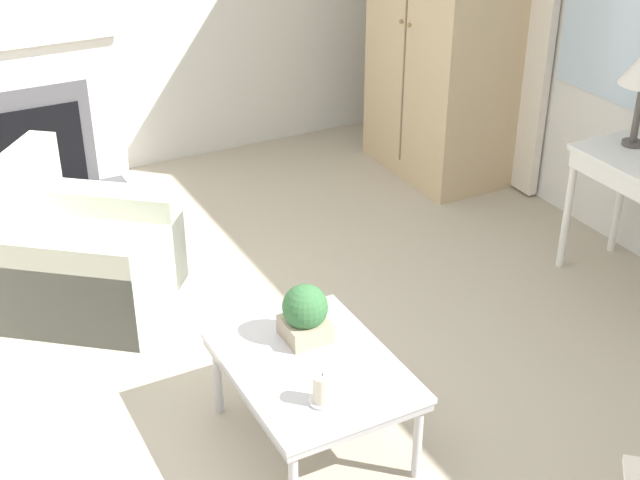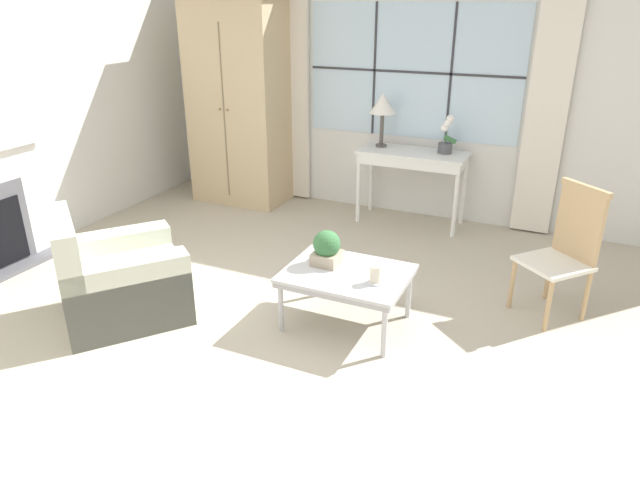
{
  "view_description": "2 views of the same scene",
  "coord_description": "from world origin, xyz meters",
  "px_view_note": "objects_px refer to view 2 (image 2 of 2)",
  "views": [
    {
      "loc": [
        3.07,
        -0.99,
        2.76
      ],
      "look_at": [
        0.12,
        0.57,
        0.91
      ],
      "focal_mm": 50.0,
      "sensor_mm": 36.0,
      "label": 1
    },
    {
      "loc": [
        1.69,
        -3.05,
        2.28
      ],
      "look_at": [
        0.07,
        0.51,
        0.61
      ],
      "focal_mm": 32.0,
      "sensor_mm": 36.0,
      "label": 2
    }
  ],
  "objects_px": {
    "armchair_upholstered": "(118,282)",
    "potted_plant_small": "(327,248)",
    "console_table": "(413,160)",
    "potted_orchid": "(446,138)",
    "pillar_candle": "(375,275)",
    "coffee_table": "(347,277)",
    "armoire": "(239,102)",
    "table_lamp": "(383,105)",
    "side_chair_wooden": "(566,245)"
  },
  "relations": [
    {
      "from": "armoire",
      "to": "potted_plant_small",
      "type": "height_order",
      "value": "armoire"
    },
    {
      "from": "armoire",
      "to": "coffee_table",
      "type": "distance_m",
      "value": 3.24
    },
    {
      "from": "potted_orchid",
      "to": "pillar_candle",
      "type": "bearing_deg",
      "value": -87.62
    },
    {
      "from": "coffee_table",
      "to": "potted_plant_small",
      "type": "height_order",
      "value": "potted_plant_small"
    },
    {
      "from": "pillar_candle",
      "to": "side_chair_wooden",
      "type": "bearing_deg",
      "value": 38.67
    },
    {
      "from": "armoire",
      "to": "console_table",
      "type": "xyz_separation_m",
      "value": [
        2.08,
        0.06,
        -0.47
      ]
    },
    {
      "from": "coffee_table",
      "to": "armoire",
      "type": "bearing_deg",
      "value": 135.61
    },
    {
      "from": "console_table",
      "to": "pillar_candle",
      "type": "distance_m",
      "value": 2.39
    },
    {
      "from": "console_table",
      "to": "side_chair_wooden",
      "type": "height_order",
      "value": "side_chair_wooden"
    },
    {
      "from": "armoire",
      "to": "coffee_table",
      "type": "xyz_separation_m",
      "value": [
        2.25,
        -2.2,
        -0.78
      ]
    },
    {
      "from": "coffee_table",
      "to": "pillar_candle",
      "type": "distance_m",
      "value": 0.28
    },
    {
      "from": "console_table",
      "to": "potted_orchid",
      "type": "bearing_deg",
      "value": 13.32
    },
    {
      "from": "table_lamp",
      "to": "potted_plant_small",
      "type": "relative_size",
      "value": 2.12
    },
    {
      "from": "console_table",
      "to": "table_lamp",
      "type": "relative_size",
      "value": 2.0
    },
    {
      "from": "table_lamp",
      "to": "potted_orchid",
      "type": "distance_m",
      "value": 0.75
    },
    {
      "from": "side_chair_wooden",
      "to": "coffee_table",
      "type": "distance_m",
      "value": 1.68
    },
    {
      "from": "armchair_upholstered",
      "to": "potted_plant_small",
      "type": "distance_m",
      "value": 1.61
    },
    {
      "from": "side_chair_wooden",
      "to": "armchair_upholstered",
      "type": "bearing_deg",
      "value": -154.33
    },
    {
      "from": "table_lamp",
      "to": "pillar_candle",
      "type": "distance_m",
      "value": 2.64
    },
    {
      "from": "console_table",
      "to": "potted_orchid",
      "type": "xyz_separation_m",
      "value": [
        0.32,
        0.07,
        0.25
      ]
    },
    {
      "from": "table_lamp",
      "to": "armoire",
      "type": "bearing_deg",
      "value": -175.86
    },
    {
      "from": "table_lamp",
      "to": "coffee_table",
      "type": "xyz_separation_m",
      "value": [
        0.55,
        -2.32,
        -0.85
      ]
    },
    {
      "from": "armchair_upholstered",
      "to": "side_chair_wooden",
      "type": "distance_m",
      "value": 3.41
    },
    {
      "from": "side_chair_wooden",
      "to": "potted_plant_small",
      "type": "distance_m",
      "value": 1.81
    },
    {
      "from": "console_table",
      "to": "armchair_upholstered",
      "type": "bearing_deg",
      "value": -116.97
    },
    {
      "from": "armchair_upholstered",
      "to": "potted_plant_small",
      "type": "height_order",
      "value": "armchair_upholstered"
    },
    {
      "from": "armoire",
      "to": "console_table",
      "type": "bearing_deg",
      "value": 1.69
    },
    {
      "from": "pillar_candle",
      "to": "potted_plant_small",
      "type": "bearing_deg",
      "value": 161.64
    },
    {
      "from": "table_lamp",
      "to": "side_chair_wooden",
      "type": "height_order",
      "value": "table_lamp"
    },
    {
      "from": "armchair_upholstered",
      "to": "pillar_candle",
      "type": "height_order",
      "value": "armchair_upholstered"
    },
    {
      "from": "potted_plant_small",
      "to": "coffee_table",
      "type": "bearing_deg",
      "value": -17.89
    },
    {
      "from": "console_table",
      "to": "side_chair_wooden",
      "type": "relative_size",
      "value": 1.1
    },
    {
      "from": "armoire",
      "to": "side_chair_wooden",
      "type": "bearing_deg",
      "value": -19.97
    },
    {
      "from": "potted_orchid",
      "to": "side_chair_wooden",
      "type": "distance_m",
      "value": 1.99
    },
    {
      "from": "console_table",
      "to": "potted_plant_small",
      "type": "relative_size",
      "value": 4.24
    },
    {
      "from": "table_lamp",
      "to": "side_chair_wooden",
      "type": "bearing_deg",
      "value": -36.42
    },
    {
      "from": "side_chair_wooden",
      "to": "table_lamp",
      "type": "bearing_deg",
      "value": 143.58
    },
    {
      "from": "potted_orchid",
      "to": "potted_plant_small",
      "type": "bearing_deg",
      "value": -98.4
    },
    {
      "from": "side_chair_wooden",
      "to": "pillar_candle",
      "type": "distance_m",
      "value": 1.52
    },
    {
      "from": "armoire",
      "to": "armchair_upholstered",
      "type": "distance_m",
      "value": 3.01
    },
    {
      "from": "armchair_upholstered",
      "to": "coffee_table",
      "type": "height_order",
      "value": "armchair_upholstered"
    },
    {
      "from": "coffee_table",
      "to": "side_chair_wooden",
      "type": "bearing_deg",
      "value": 31.09
    },
    {
      "from": "armchair_upholstered",
      "to": "side_chair_wooden",
      "type": "bearing_deg",
      "value": 25.67
    },
    {
      "from": "console_table",
      "to": "pillar_candle",
      "type": "height_order",
      "value": "console_table"
    },
    {
      "from": "console_table",
      "to": "potted_orchid",
      "type": "relative_size",
      "value": 2.86
    },
    {
      "from": "coffee_table",
      "to": "armchair_upholstered",
      "type": "bearing_deg",
      "value": -159.54
    },
    {
      "from": "armoire",
      "to": "table_lamp",
      "type": "xyz_separation_m",
      "value": [
        1.7,
        0.12,
        0.07
      ]
    },
    {
      "from": "potted_plant_small",
      "to": "side_chair_wooden",
      "type": "bearing_deg",
      "value": 26.35
    },
    {
      "from": "table_lamp",
      "to": "potted_plant_small",
      "type": "height_order",
      "value": "table_lamp"
    },
    {
      "from": "coffee_table",
      "to": "potted_plant_small",
      "type": "distance_m",
      "value": 0.26
    }
  ]
}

